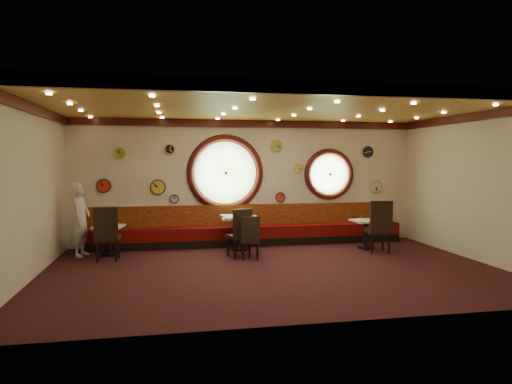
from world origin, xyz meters
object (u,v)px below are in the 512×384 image
object	(u,v)px
condiment_a_salt	(105,224)
chair_d	(379,223)
table_a	(109,237)
condiment_d_bottle	(371,217)
condiment_b_salt	(236,214)
table_d	(366,230)
chair_a	(107,230)
table_b	(238,228)
condiment_c_pepper	(238,215)
condiment_b_pepper	(239,214)
condiment_d_salt	(361,218)
condiment_d_pepper	(367,218)
condiment_c_salt	(239,215)
chair_b	(250,235)
waiter	(81,220)
chair_c	(241,230)
condiment_a_pepper	(107,223)
condiment_b_bottle	(240,212)
condiment_a_bottle	(113,222)
condiment_c_bottle	(246,213)
table_c	(240,229)

from	to	relation	value
condiment_a_salt	chair_d	bearing A→B (deg)	-8.81
table_a	condiment_d_bottle	distance (m)	6.29
condiment_b_salt	condiment_d_bottle	size ratio (longest dim) A/B	0.60
table_d	chair_a	xyz separation A→B (m)	(-6.08, -0.36, 0.24)
table_b	condiment_c_pepper	bearing A→B (deg)	-96.33
condiment_a_salt	condiment_b_pepper	distance (m)	3.11
condiment_d_salt	condiment_d_pepper	size ratio (longest dim) A/B	1.18
condiment_c_salt	table_a	bearing A→B (deg)	-178.93
table_d	chair_b	xyz separation A→B (m)	(-3.03, -0.76, 0.11)
table_d	condiment_d_pepper	world-z (taller)	condiment_d_pepper
table_a	waiter	distance (m)	0.73
table_d	chair_c	distance (m)	3.26
chair_c	condiment_d_pepper	xyz separation A→B (m)	(3.25, 0.52, 0.12)
table_a	condiment_c_salt	xyz separation A→B (m)	(3.01, 0.06, 0.42)
chair_b	chair_c	bearing A→B (deg)	134.37
condiment_a_pepper	condiment_b_bottle	bearing A→B (deg)	4.75
condiment_d_pepper	chair_d	bearing A→B (deg)	-90.84
condiment_a_bottle	condiment_c_bottle	bearing A→B (deg)	1.10
table_b	condiment_d_bottle	distance (m)	3.29
table_d	condiment_c_salt	xyz separation A→B (m)	(-3.13, 0.36, 0.41)
table_c	condiment_b_salt	size ratio (longest dim) A/B	9.85
table_a	condiment_b_pepper	size ratio (longest dim) A/B	8.35
table_b	condiment_b_bottle	world-z (taller)	condiment_b_bottle
chair_d	waiter	size ratio (longest dim) A/B	0.46
condiment_d_bottle	condiment_d_pepper	bearing A→B (deg)	-166.74
chair_d	condiment_c_salt	size ratio (longest dim) A/B	8.40
condiment_b_salt	condiment_c_bottle	size ratio (longest dim) A/B	0.59
condiment_d_bottle	condiment_b_salt	bearing A→B (deg)	173.36
table_b	condiment_d_pepper	world-z (taller)	table_b
table_a	chair_c	distance (m)	3.04
condiment_a_bottle	waiter	distance (m)	0.71
condiment_b_salt	condiment_b_bottle	size ratio (longest dim) A/B	0.58
condiment_a_pepper	condiment_c_pepper	size ratio (longest dim) A/B	1.13
condiment_b_pepper	table_c	bearing A→B (deg)	-87.74
chair_a	condiment_a_bottle	size ratio (longest dim) A/B	4.91
table_d	condiment_b_pepper	bearing A→B (deg)	172.03
table_d	condiment_b_pepper	size ratio (longest dim) A/B	8.11
chair_a	table_b	bearing A→B (deg)	17.08
table_a	condiment_b_salt	xyz separation A→B (m)	(2.96, 0.12, 0.45)
condiment_c_salt	condiment_a_bottle	bearing A→B (deg)	-179.72
table_c	condiment_c_salt	world-z (taller)	condiment_c_salt
chair_a	chair_b	distance (m)	3.08
condiment_b_bottle	condiment_b_pepper	bearing A→B (deg)	-114.09
condiment_b_salt	condiment_a_pepper	size ratio (longest dim) A/B	0.84
condiment_d_bottle	table_c	bearing A→B (deg)	174.53
condiment_a_pepper	waiter	size ratio (longest dim) A/B	0.07
condiment_a_bottle	condiment_b_bottle	size ratio (longest dim) A/B	0.93
chair_b	condiment_d_salt	bearing A→B (deg)	24.65
chair_a	condiment_b_bottle	distance (m)	3.14
condiment_c_salt	condiment_b_pepper	world-z (taller)	condiment_b_pepper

